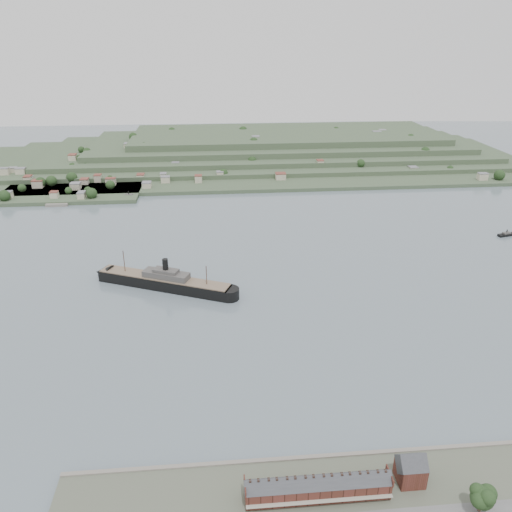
{
  "coord_description": "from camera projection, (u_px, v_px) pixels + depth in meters",
  "views": [
    {
      "loc": [
        -45.48,
        -300.74,
        163.28
      ],
      "look_at": [
        -15.38,
        30.0,
        13.89
      ],
      "focal_mm": 35.0,
      "sensor_mm": 36.0,
      "label": 1
    }
  ],
  "objects": [
    {
      "name": "ferry_west",
      "position": [
        129.0,
        196.0,
        536.31
      ],
      "size": [
        20.94,
        10.24,
        7.57
      ],
      "color": "black",
      "rests_on": "ground"
    },
    {
      "name": "terrace_row",
      "position": [
        318.0,
        487.0,
        187.65
      ],
      "size": [
        55.6,
        9.8,
        11.07
      ],
      "color": "#49231A",
      "rests_on": "ground"
    },
    {
      "name": "gabled_building",
      "position": [
        411.0,
        469.0,
        193.85
      ],
      "size": [
        10.4,
        10.18,
        14.09
      ],
      "color": "#49231A",
      "rests_on": "ground"
    },
    {
      "name": "ground",
      "position": [
        282.0,
        291.0,
        343.88
      ],
      "size": [
        1400.0,
        1400.0,
        0.0
      ],
      "primitive_type": "plane",
      "color": "slate",
      "rests_on": "ground"
    },
    {
      "name": "ferry_east",
      "position": [
        506.0,
        234.0,
        436.64
      ],
      "size": [
        16.35,
        7.79,
        5.91
      ],
      "color": "black",
      "rests_on": "ground"
    },
    {
      "name": "fig_tree",
      "position": [
        484.0,
        497.0,
        180.69
      ],
      "size": [
        10.68,
        9.25,
        11.92
      ],
      "color": "#472D20",
      "rests_on": "ground"
    },
    {
      "name": "tugboat",
      "position": [
        173.0,
        276.0,
        361.92
      ],
      "size": [
        17.05,
        8.23,
        7.42
      ],
      "color": "black",
      "rests_on": "ground"
    },
    {
      "name": "far_peninsula",
      "position": [
        263.0,
        150.0,
        698.34
      ],
      "size": [
        760.0,
        309.0,
        30.0
      ],
      "color": "#3B4D33",
      "rests_on": "ground"
    },
    {
      "name": "steamship",
      "position": [
        161.0,
        281.0,
        347.39
      ],
      "size": [
        104.82,
        54.81,
        26.69
      ],
      "color": "black",
      "rests_on": "ground"
    }
  ]
}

